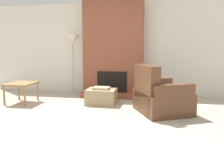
# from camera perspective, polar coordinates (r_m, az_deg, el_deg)

# --- Properties ---
(ground_plane) EXTENTS (24.00, 24.00, 0.00)m
(ground_plane) POSITION_cam_1_polar(r_m,az_deg,el_deg) (3.89, -6.44, -12.95)
(ground_plane) COLOR #B2A893
(wall_back) EXTENTS (7.67, 0.06, 2.60)m
(wall_back) POSITION_cam_1_polar(r_m,az_deg,el_deg) (6.31, 0.75, 6.75)
(wall_back) COLOR silver
(wall_back) RESTS_ON ground_plane
(fireplace) EXTENTS (1.65, 0.71, 2.60)m
(fireplace) POSITION_cam_1_polar(r_m,az_deg,el_deg) (6.06, 0.34, 6.32)
(fireplace) COLOR brown
(fireplace) RESTS_ON ground_plane
(ottoman) EXTENTS (0.68, 0.53, 0.41)m
(ottoman) POSITION_cam_1_polar(r_m,az_deg,el_deg) (5.19, -2.77, -5.68)
(ottoman) COLOR #998460
(ottoman) RESTS_ON ground_plane
(armchair) EXTENTS (1.26, 1.29, 0.98)m
(armchair) POSITION_cam_1_polar(r_m,az_deg,el_deg) (4.58, 12.17, -6.05)
(armchair) COLOR brown
(armchair) RESTS_ON ground_plane
(side_table) EXTENTS (0.60, 0.65, 0.49)m
(side_table) POSITION_cam_1_polar(r_m,az_deg,el_deg) (5.68, -22.64, -2.64)
(side_table) COLOR #9E7042
(side_table) RESTS_ON ground_plane
(floor_lamp_left) EXTENTS (0.35, 0.35, 1.69)m
(floor_lamp_left) POSITION_cam_1_polar(r_m,az_deg,el_deg) (6.37, -10.29, 8.32)
(floor_lamp_left) COLOR #ADADB2
(floor_lamp_left) RESTS_ON ground_plane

